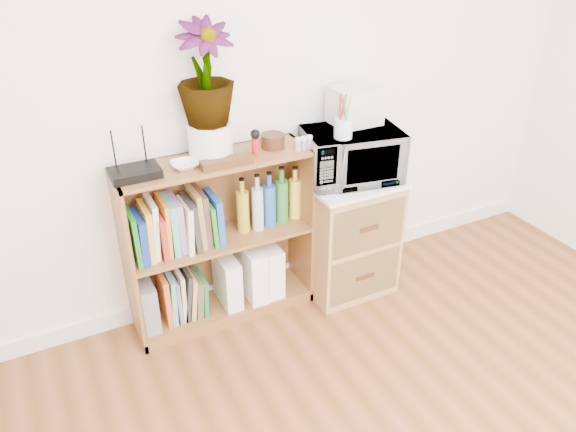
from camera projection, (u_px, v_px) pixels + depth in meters
skirting_board at (269, 275)px, 3.46m from camera, size 4.00×0.02×0.10m
bookshelf at (220, 241)px, 3.00m from camera, size 1.00×0.30×0.95m
wicker_unit at (346, 234)px, 3.30m from camera, size 0.50×0.45×0.70m
microwave at (351, 155)px, 3.04m from camera, size 0.56×0.43×0.28m
pen_cup at (343, 128)px, 2.85m from camera, size 0.09×0.09×0.10m
small_appliance at (355, 105)px, 3.02m from camera, size 0.25×0.21×0.20m
router at (135, 173)px, 2.58m from camera, size 0.23×0.15×0.04m
white_bowl at (185, 165)px, 2.67m from camera, size 0.13×0.13×0.03m
plant_pot at (210, 141)px, 2.73m from camera, size 0.21×0.21×0.18m
potted_plant at (205, 73)px, 2.57m from camera, size 0.27×0.27×0.48m
trinket_box at (227, 162)px, 2.69m from camera, size 0.26×0.06×0.04m
kokeshi_doll at (256, 147)px, 2.79m from camera, size 0.04×0.04×0.09m
wooden_bowl at (273, 141)px, 2.88m from camera, size 0.12×0.12×0.07m
paint_jars at (304, 145)px, 2.86m from camera, size 0.10×0.04×0.05m
file_box at (147, 303)px, 2.96m from camera, size 0.08×0.22×0.28m
magazine_holder_left at (227, 280)px, 3.13m from camera, size 0.09×0.24×0.30m
magazine_holder_mid at (252, 271)px, 3.18m from camera, size 0.10×0.26×0.32m
magazine_holder_right at (268, 267)px, 3.22m from camera, size 0.10×0.25×0.31m
cookbooks at (175, 225)px, 2.83m from camera, size 0.46×0.20×0.31m
liquor_bottles at (271, 199)px, 3.03m from camera, size 0.39×0.07×0.32m
lower_books at (181, 294)px, 3.04m from camera, size 0.24×0.19×0.29m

